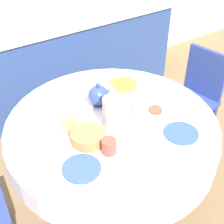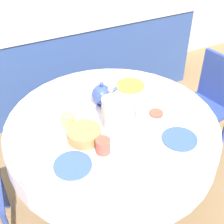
{
  "view_description": "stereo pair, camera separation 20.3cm",
  "coord_description": "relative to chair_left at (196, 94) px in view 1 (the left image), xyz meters",
  "views": [
    {
      "loc": [
        -0.9,
        -1.34,
        2.08
      ],
      "look_at": [
        0.0,
        0.0,
        0.84
      ],
      "focal_mm": 50.0,
      "sensor_mm": 36.0,
      "label": 1
    },
    {
      "loc": [
        -0.73,
        -1.44,
        2.08
      ],
      "look_at": [
        0.0,
        0.0,
        0.84
      ],
      "focal_mm": 50.0,
      "sensor_mm": 36.0,
      "label": 2
    }
  ],
  "objects": [
    {
      "name": "ground_plane",
      "position": [
        -1.04,
        -0.18,
        -0.49
      ],
      "size": [
        12.0,
        12.0,
        0.0
      ],
      "primitive_type": "plane",
      "color": "#8E704C"
    },
    {
      "name": "kitchen_counter",
      "position": [
        -1.04,
        1.29,
        -0.02
      ],
      "size": [
        3.24,
        0.64,
        0.94
      ],
      "color": "#2D4784",
      "rests_on": "ground_plane"
    },
    {
      "name": "dining_table",
      "position": [
        -1.04,
        -0.18,
        0.15
      ],
      "size": [
        1.43,
        1.43,
        0.76
      ],
      "color": "tan",
      "rests_on": "ground_plane"
    },
    {
      "name": "chair_left",
      "position": [
        0.0,
        0.0,
        0.0
      ],
      "size": [
        0.46,
        0.46,
        0.89
      ],
      "rotation": [
        0.0,
        0.0,
        -4.54
      ],
      "color": "#2D428E",
      "rests_on": "ground_plane"
    },
    {
      "name": "plate_near_left",
      "position": [
        -1.42,
        -0.44,
        0.28
      ],
      "size": [
        0.22,
        0.22,
        0.01
      ],
      "primitive_type": "cylinder",
      "color": "#3856AD",
      "rests_on": "dining_table"
    },
    {
      "name": "cup_near_left",
      "position": [
        -1.22,
        -0.41,
        0.32
      ],
      "size": [
        0.09,
        0.09,
        0.09
      ],
      "primitive_type": "cylinder",
      "color": "#CC4C3D",
      "rests_on": "dining_table"
    },
    {
      "name": "plate_near_right",
      "position": [
        -0.75,
        -0.53,
        0.28
      ],
      "size": [
        0.22,
        0.22,
        0.01
      ],
      "primitive_type": "cylinder",
      "color": "#3856AD",
      "rests_on": "dining_table"
    },
    {
      "name": "cup_near_right",
      "position": [
        -0.79,
        -0.33,
        0.32
      ],
      "size": [
        0.09,
        0.09,
        0.09
      ],
      "primitive_type": "cylinder",
      "color": "#CC4C3D",
      "rests_on": "dining_table"
    },
    {
      "name": "plate_far_left",
      "position": [
        -1.4,
        0.1,
        0.28
      ],
      "size": [
        0.22,
        0.22,
        0.01
      ],
      "primitive_type": "cylinder",
      "color": "white",
      "rests_on": "dining_table"
    },
    {
      "name": "cup_far_left",
      "position": [
        -1.32,
        -0.09,
        0.32
      ],
      "size": [
        0.09,
        0.09,
        0.09
      ],
      "primitive_type": "cylinder",
      "color": "#DBB766",
      "rests_on": "dining_table"
    },
    {
      "name": "plate_far_right",
      "position": [
        -0.72,
        0.14,
        0.28
      ],
      "size": [
        0.22,
        0.22,
        0.01
      ],
      "primitive_type": "cylinder",
      "color": "orange",
      "rests_on": "dining_table"
    },
    {
      "name": "cup_far_right",
      "position": [
        -0.91,
        0.07,
        0.32
      ],
      "size": [
        0.09,
        0.09,
        0.09
      ],
      "primitive_type": "cylinder",
      "color": "#DBB766",
      "rests_on": "dining_table"
    },
    {
      "name": "coffee_carafe",
      "position": [
        -1.07,
        -0.22,
        0.4
      ],
      "size": [
        0.12,
        0.12,
        0.3
      ],
      "color": "#B2B2B7",
      "rests_on": "dining_table"
    },
    {
      "name": "teapot",
      "position": [
        -1.02,
        0.03,
        0.35
      ],
      "size": [
        0.2,
        0.14,
        0.19
      ],
      "color": "#33478E",
      "rests_on": "dining_table"
    },
    {
      "name": "bread_basket",
      "position": [
        -1.27,
        -0.26,
        0.31
      ],
      "size": [
        0.21,
        0.21,
        0.08
      ],
      "primitive_type": "cylinder",
      "color": "#AD844C",
      "rests_on": "dining_table"
    },
    {
      "name": "fruit_bowl",
      "position": [
        -0.79,
        -0.27,
        0.31
      ],
      "size": [
        0.21,
        0.21,
        0.07
      ],
      "primitive_type": "cylinder",
      "color": "silver",
      "rests_on": "dining_table"
    }
  ]
}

